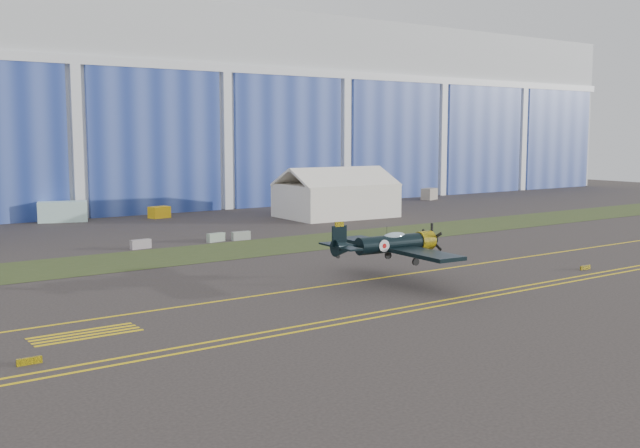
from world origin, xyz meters
TOP-DOWN VIEW (x-y plane):
  - ground at (0.00, 0.00)m, footprint 260.00×260.00m
  - grass_median at (0.00, 14.00)m, footprint 260.00×10.00m
  - hangar at (0.00, 71.79)m, footprint 220.00×45.70m
  - taxiway_centreline at (0.00, -5.00)m, footprint 200.00×0.20m
  - edge_line_near at (0.00, -14.50)m, footprint 80.00×0.20m
  - edge_line_far at (0.00, -13.50)m, footprint 80.00×0.20m
  - hold_short_ladder at (-18.00, -8.10)m, footprint 6.00×2.40m
  - guard_board_left at (-22.00, -12.00)m, footprint 1.20×0.15m
  - guard_board_right at (22.00, -12.00)m, footprint 1.20×0.15m
  - warbird at (5.29, -6.86)m, footprint 11.47×13.51m
  - tent at (28.93, 31.72)m, footprint 15.03×11.36m
  - shipping_container at (-2.84, 47.11)m, footprint 6.41×4.07m
  - tug at (8.94, 44.17)m, footprint 2.89×2.13m
  - gse_box at (57.80, 43.91)m, footprint 3.63×2.80m
  - barrier_a at (-3.44, 19.95)m, footprint 2.04×0.74m
  - barrier_b at (4.75, 19.99)m, footprint 2.07×0.92m
  - barrier_c at (7.47, 19.57)m, footprint 2.02×0.69m

SIDE VIEW (x-z plane):
  - ground at x=0.00m, z-range 0.00..0.00m
  - taxiway_centreline at x=0.00m, z-range 0.00..0.02m
  - edge_line_near at x=0.00m, z-range 0.00..0.02m
  - edge_line_far at x=0.00m, z-range 0.00..0.02m
  - hold_short_ladder at x=-18.00m, z-range 0.00..0.02m
  - grass_median at x=0.00m, z-range 0.01..0.03m
  - guard_board_left at x=-22.00m, z-range 0.00..0.35m
  - guard_board_right at x=22.00m, z-range 0.00..0.35m
  - barrier_a at x=-3.44m, z-range 0.00..0.90m
  - barrier_b at x=4.75m, z-range 0.00..0.90m
  - barrier_c at x=7.47m, z-range 0.00..0.90m
  - tug at x=8.94m, z-range 0.00..1.52m
  - gse_box at x=57.80m, z-range 0.00..1.93m
  - shipping_container at x=-2.84m, z-range 0.00..2.59m
  - warbird at x=5.29m, z-range 1.06..4.86m
  - tent at x=28.93m, z-range 0.00..6.74m
  - hangar at x=0.00m, z-range -0.04..29.96m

